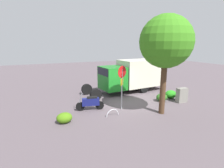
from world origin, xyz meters
The scene contains 10 objects.
ground_plane centered at (0.00, 0.00, 0.00)m, with size 60.00×60.00×0.00m, color #52474D.
box_truck_near centered at (-2.23, -2.80, 1.57)m, with size 7.64×2.70×2.80m.
motorcycle centered at (2.69, 0.15, 0.52)m, with size 1.78×0.70×1.20m.
stop_sign centered at (0.79, 0.86, 1.90)m, with size 0.71×0.33×2.86m.
street_tree centered at (-1.14, 2.49, 4.29)m, with size 3.03×3.03×5.84m.
utility_cabinet centered at (-3.88, 1.43, 0.53)m, with size 0.79×0.42×1.07m, color slate.
bike_rack_hoop centered at (1.80, 1.62, 0.00)m, with size 0.85×0.85×0.05m, color #B7B7BC.
shrub_near_sign centered at (4.56, 1.37, 0.29)m, with size 0.84×0.69×0.57m, color #457514.
shrub_mid_verge centered at (-3.85, 0.35, 0.32)m, with size 0.93×0.76×0.64m, color #23811A.
shrub_by_tree centered at (-2.72, 0.63, 0.30)m, with size 0.87×0.71×0.59m, color #275D1A.
Camera 1 is at (5.91, 10.49, 4.19)m, focal length 28.14 mm.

